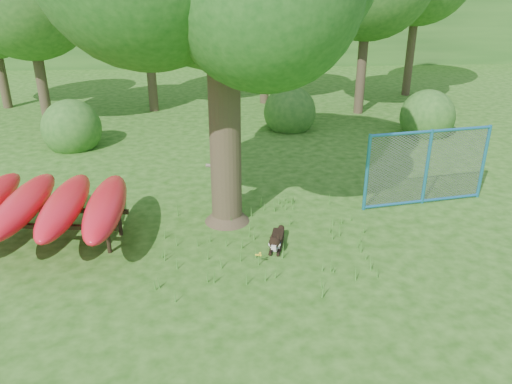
{
  "coord_description": "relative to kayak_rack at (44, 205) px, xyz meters",
  "views": [
    {
      "loc": [
        -0.52,
        -7.79,
        4.9
      ],
      "look_at": [
        0.2,
        1.2,
        1.0
      ],
      "focal_mm": 35.0,
      "sensor_mm": 36.0,
      "label": 1
    }
  ],
  "objects": [
    {
      "name": "shrub_mid",
      "position": [
        5.94,
        7.67,
        -0.81
      ],
      "size": [
        1.8,
        1.8,
        1.8
      ],
      "primitive_type": "sphere",
      "color": "#285D1E",
      "rests_on": "ground"
    },
    {
      "name": "shrub_right",
      "position": [
        10.44,
        6.67,
        -0.81
      ],
      "size": [
        1.8,
        1.8,
        1.8
      ],
      "primitive_type": "sphere",
      "color": "#285D1E",
      "rests_on": "ground"
    },
    {
      "name": "fence_section",
      "position": [
        8.17,
        1.21,
        0.08
      ],
      "size": [
        3.03,
        0.57,
        2.98
      ],
      "rotation": [
        0.0,
        0.0,
        0.16
      ],
      "color": "teal",
      "rests_on": "ground"
    },
    {
      "name": "wooded_hillside",
      "position": [
        3.94,
        26.67,
        2.19
      ],
      "size": [
        80.0,
        12.0,
        6.0
      ],
      "primitive_type": "cube",
      "color": "#285D1E",
      "rests_on": "ground"
    },
    {
      "name": "wooden_post",
      "position": [
        3.33,
        0.91,
        -0.07
      ],
      "size": [
        0.39,
        0.15,
        1.41
      ],
      "rotation": [
        0.0,
        0.0,
        -0.15
      ],
      "color": "#6C6151",
      "rests_on": "ground"
    },
    {
      "name": "ground",
      "position": [
        3.94,
        -1.33,
        -0.81
      ],
      "size": [
        80.0,
        80.0,
        0.0
      ],
      "primitive_type": "plane",
      "color": "#1F4F0F",
      "rests_on": "ground"
    },
    {
      "name": "kayak_rack",
      "position": [
        0.0,
        0.0,
        0.0
      ],
      "size": [
        3.3,
        3.43,
        1.06
      ],
      "rotation": [
        0.0,
        0.0,
        -0.13
      ],
      "color": "black",
      "rests_on": "ground"
    },
    {
      "name": "husky_dog",
      "position": [
        4.5,
        -0.6,
        -0.66
      ],
      "size": [
        0.41,
        0.94,
        0.43
      ],
      "rotation": [
        0.0,
        0.0,
        -0.24
      ],
      "color": "black",
      "rests_on": "ground"
    },
    {
      "name": "wildflower_clump",
      "position": [
        4.1,
        -1.23,
        -0.61
      ],
      "size": [
        0.12,
        0.11,
        0.26
      ],
      "rotation": [
        0.0,
        0.0,
        0.41
      ],
      "color": "#45872C",
      "rests_on": "ground"
    },
    {
      "name": "shrub_left",
      "position": [
        -1.06,
        6.17,
        -0.81
      ],
      "size": [
        1.8,
        1.8,
        1.8
      ],
      "primitive_type": "sphere",
      "color": "#285D1E",
      "rests_on": "ground"
    }
  ]
}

